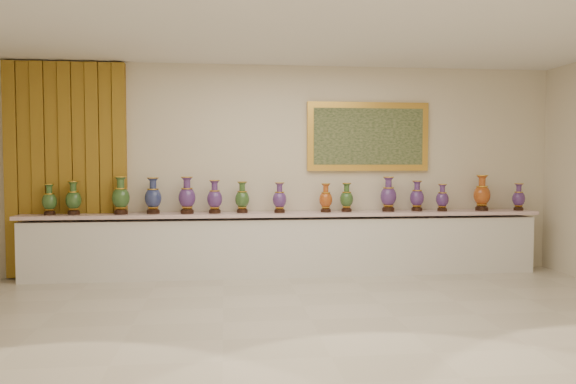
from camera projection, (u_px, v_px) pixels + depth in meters
name	position (u px, v px, depth m)	size (l,w,h in m)	color
ground	(311.00, 320.00, 5.73)	(8.00, 8.00, 0.00)	beige
room	(117.00, 164.00, 7.80)	(8.00, 8.00, 8.00)	beige
counter	(286.00, 245.00, 7.95)	(7.28, 0.48, 0.90)	white
vase_0	(49.00, 201.00, 7.52)	(0.23, 0.23, 0.42)	black
vase_1	(74.00, 200.00, 7.57)	(0.26, 0.26, 0.45)	black
vase_2	(121.00, 197.00, 7.62)	(0.30, 0.30, 0.52)	black
vase_3	(153.00, 197.00, 7.71)	(0.27, 0.27, 0.50)	black
vase_4	(187.00, 197.00, 7.73)	(0.30, 0.30, 0.51)	black
vase_5	(215.00, 198.00, 7.77)	(0.24, 0.24, 0.46)	black
vase_6	(242.00, 199.00, 7.86)	(0.21, 0.21, 0.44)	black
vase_7	(280.00, 199.00, 7.86)	(0.26, 0.26, 0.43)	black
vase_8	(326.00, 199.00, 7.95)	(0.20, 0.20, 0.41)	black
vase_9	(347.00, 199.00, 8.03)	(0.20, 0.20, 0.41)	black
vase_10	(388.00, 196.00, 8.09)	(0.28, 0.28, 0.50)	black
vase_11	(417.00, 197.00, 8.14)	(0.24, 0.24, 0.44)	black
vase_12	(442.00, 199.00, 8.12)	(0.19, 0.19, 0.39)	black
vase_13	(482.00, 195.00, 8.21)	(0.27, 0.27, 0.52)	black
vase_14	(519.00, 198.00, 8.26)	(0.22, 0.22, 0.40)	black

